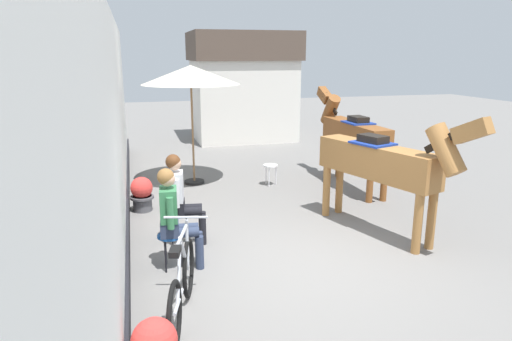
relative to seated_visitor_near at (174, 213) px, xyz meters
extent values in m
plane|color=slate|center=(1.76, 2.69, -0.78)|extent=(40.00, 40.00, 0.00)
cube|color=white|center=(-0.79, 1.19, 0.92)|extent=(0.30, 14.00, 3.40)
cube|color=black|center=(-0.77, 1.19, -0.60)|extent=(0.34, 14.00, 0.36)
cube|color=silver|center=(3.16, 9.24, 0.52)|extent=(3.20, 2.40, 2.60)
cube|color=brown|center=(3.16, 9.24, 2.27)|extent=(3.40, 2.60, 0.90)
cylinder|color=#194C99|center=(-0.06, 0.01, -0.31)|extent=(0.34, 0.34, 0.03)
cylinder|color=black|center=(0.08, -0.01, -0.55)|extent=(0.02, 0.02, 0.45)
cylinder|color=black|center=(-0.12, 0.13, -0.55)|extent=(0.02, 0.02, 0.45)
cylinder|color=black|center=(-0.14, -0.11, -0.55)|extent=(0.02, 0.02, 0.45)
cube|color=#2D3851|center=(-0.06, 0.01, -0.20)|extent=(0.27, 0.34, 0.20)
cube|color=#337247|center=(-0.06, 0.01, 0.12)|extent=(0.25, 0.36, 0.44)
sphere|color=tan|center=(-0.06, 0.01, 0.47)|extent=(0.20, 0.20, 0.20)
sphere|color=olive|center=(-0.08, 0.01, 0.50)|extent=(0.22, 0.22, 0.22)
cylinder|color=#2D3851|center=(0.13, 0.07, -0.25)|extent=(0.39, 0.16, 0.13)
cylinder|color=#2D3851|center=(0.32, 0.05, -0.55)|extent=(0.11, 0.11, 0.46)
cylinder|color=#2D3851|center=(0.12, -0.09, -0.25)|extent=(0.39, 0.16, 0.13)
cylinder|color=#2D3851|center=(0.31, -0.11, -0.55)|extent=(0.11, 0.11, 0.46)
cylinder|color=#337247|center=(-0.03, 0.20, 0.07)|extent=(0.09, 0.09, 0.42)
cylinder|color=#337247|center=(-0.06, -0.20, 0.07)|extent=(0.09, 0.09, 0.42)
cylinder|color=#194C99|center=(0.10, 0.83, -0.31)|extent=(0.34, 0.34, 0.03)
cylinder|color=black|center=(0.24, 0.81, -0.55)|extent=(0.02, 0.02, 0.45)
cylinder|color=black|center=(0.05, 0.96, -0.55)|extent=(0.02, 0.02, 0.45)
cylinder|color=black|center=(0.02, 0.72, -0.55)|extent=(0.02, 0.02, 0.45)
cube|color=black|center=(0.10, 0.83, -0.20)|extent=(0.29, 0.35, 0.20)
cube|color=silver|center=(0.10, 0.83, 0.12)|extent=(0.27, 0.37, 0.44)
sphere|color=tan|center=(0.10, 0.83, 0.47)|extent=(0.20, 0.20, 0.20)
sphere|color=#593319|center=(0.08, 0.84, 0.50)|extent=(0.22, 0.22, 0.22)
cylinder|color=black|center=(0.30, 0.88, -0.25)|extent=(0.40, 0.19, 0.13)
cylinder|color=black|center=(0.49, 0.85, -0.55)|extent=(0.11, 0.11, 0.46)
cylinder|color=black|center=(0.28, 0.72, -0.25)|extent=(0.40, 0.19, 0.13)
cylinder|color=black|center=(0.47, 0.70, -0.55)|extent=(0.11, 0.11, 0.46)
cylinder|color=silver|center=(0.15, 1.03, 0.07)|extent=(0.09, 0.09, 0.42)
cylinder|color=silver|center=(0.09, 0.63, 0.07)|extent=(0.09, 0.09, 0.42)
cube|color=#9E6B38|center=(3.24, 0.55, 0.38)|extent=(1.10, 2.23, 0.52)
cylinder|color=#9E6B38|center=(3.69, -0.34, -0.33)|extent=(0.13, 0.13, 0.90)
cylinder|color=#9E6B38|center=(3.40, -0.43, -0.33)|extent=(0.13, 0.13, 0.90)
cylinder|color=#9E6B38|center=(3.09, 1.51, -0.33)|extent=(0.13, 0.13, 0.90)
cylinder|color=#9E6B38|center=(2.79, 1.41, -0.33)|extent=(0.13, 0.13, 0.90)
cylinder|color=#9E6B38|center=(3.61, -0.59, 0.77)|extent=(0.46, 0.69, 0.73)
cube|color=#9E6B38|center=(3.72, -0.92, 1.08)|extent=(0.34, 0.56, 0.40)
cube|color=black|center=(3.61, -0.57, 0.91)|extent=(0.23, 0.61, 0.48)
cylinder|color=black|center=(2.88, 1.63, 0.11)|extent=(0.13, 0.13, 0.65)
cube|color=navy|center=(3.21, 0.64, 0.66)|extent=(0.66, 0.73, 0.03)
cube|color=black|center=(3.21, 0.64, 0.73)|extent=(0.40, 0.51, 0.12)
cube|color=brown|center=(4.03, 2.84, 0.38)|extent=(0.51, 2.21, 0.52)
cylinder|color=brown|center=(3.85, 3.82, -0.33)|extent=(0.13, 0.13, 0.90)
cylinder|color=brown|center=(4.16, 3.82, -0.33)|extent=(0.13, 0.13, 0.90)
cylinder|color=brown|center=(3.91, 1.88, -0.33)|extent=(0.13, 0.13, 0.90)
cylinder|color=brown|center=(4.22, 1.89, -0.33)|extent=(0.13, 0.13, 0.90)
cylinder|color=brown|center=(3.99, 4.04, 0.77)|extent=(0.30, 0.64, 0.73)
cube|color=brown|center=(3.98, 4.38, 1.08)|extent=(0.20, 0.53, 0.40)
cube|color=black|center=(4.00, 4.02, 0.91)|extent=(0.06, 0.63, 0.48)
cylinder|color=black|center=(4.07, 1.70, 0.11)|extent=(0.10, 0.10, 0.65)
cube|color=navy|center=(4.04, 2.74, 0.66)|extent=(0.52, 0.62, 0.03)
cube|color=black|center=(4.04, 2.74, 0.73)|extent=(0.29, 0.45, 0.12)
sphere|color=red|center=(-0.39, -2.25, -0.34)|extent=(0.40, 0.40, 0.40)
cylinder|color=#4C4C51|center=(-0.37, 2.51, -0.64)|extent=(0.34, 0.34, 0.28)
cylinder|color=#4C4C51|center=(-0.37, 2.51, -0.52)|extent=(0.43, 0.43, 0.04)
sphere|color=red|center=(-0.37, 2.51, -0.34)|extent=(0.40, 0.40, 0.40)
torus|color=black|center=(0.08, -0.77, -0.42)|extent=(0.22, 0.70, 0.71)
torus|color=black|center=(-0.18, -1.79, -0.42)|extent=(0.22, 0.70, 0.71)
cylinder|color=#B7BCC6|center=(0.01, -1.05, -0.11)|extent=(0.16, 0.50, 0.60)
cylinder|color=#B7BCC6|center=(-0.09, -1.44, -0.14)|extent=(0.12, 0.35, 0.55)
cylinder|color=#B7BCC6|center=(-0.03, -1.21, 0.15)|extent=(0.23, 0.79, 0.09)
cylinder|color=#B7BCC6|center=(-0.11, -1.53, -0.41)|extent=(0.16, 0.52, 0.06)
cylinder|color=#B7BCC6|center=(0.07, -0.79, -0.12)|extent=(0.06, 0.09, 0.60)
cylinder|color=#B7BCC6|center=(0.07, -0.82, 0.23)|extent=(0.49, 0.15, 0.03)
cube|color=black|center=(-0.13, -1.59, 0.17)|extent=(0.15, 0.22, 0.06)
cylinder|color=black|center=(0.80, 4.12, -0.75)|extent=(0.44, 0.44, 0.06)
cylinder|color=olive|center=(0.80, 4.12, 0.32)|extent=(0.04, 0.04, 2.20)
cone|color=beige|center=(0.80, 4.12, 1.60)|extent=(2.10, 2.10, 0.40)
cylinder|color=white|center=(2.40, 3.53, -0.33)|extent=(0.32, 0.32, 0.03)
cylinder|color=silver|center=(2.53, 3.53, -0.56)|extent=(0.02, 0.02, 0.43)
cylinder|color=silver|center=(2.33, 3.65, -0.56)|extent=(0.02, 0.02, 0.43)
cylinder|color=silver|center=(2.33, 3.42, -0.56)|extent=(0.02, 0.02, 0.43)
camera|label=1|loc=(-0.44, -5.79, 2.03)|focal=32.22mm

